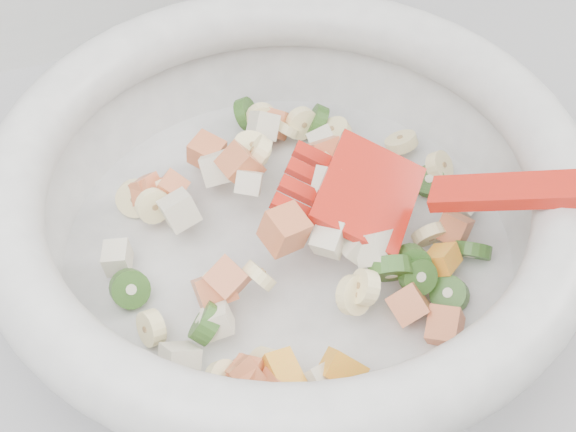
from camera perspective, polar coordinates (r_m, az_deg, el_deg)
name	(u,v)px	position (r m, az deg, el deg)	size (l,w,h in m)	color
mixing_bowl	(289,205)	(0.56, 0.09, 0.73)	(0.46, 0.38, 0.16)	silver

